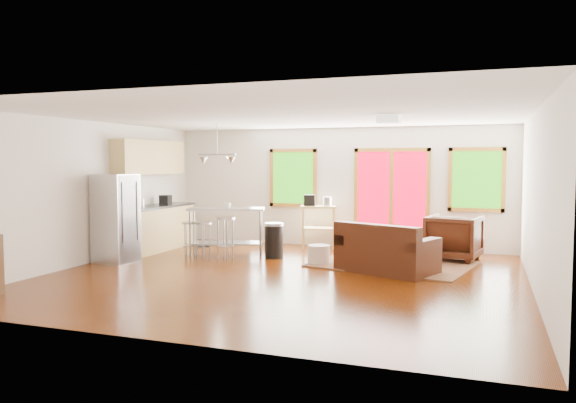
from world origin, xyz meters
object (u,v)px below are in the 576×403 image
(coffee_table, at_px, (415,245))
(armchair, at_px, (454,235))
(rug, at_px, (393,264))
(island, at_px, (226,223))
(ottoman, at_px, (378,249))
(refrigerator, at_px, (116,218))
(kitchen_cart, at_px, (317,212))
(loveseat, at_px, (385,253))

(coffee_table, height_order, armchair, armchair)
(rug, height_order, island, island)
(armchair, distance_m, ottoman, 1.43)
(rug, height_order, ottoman, ottoman)
(refrigerator, height_order, kitchen_cart, refrigerator)
(rug, xyz_separation_m, armchair, (1.00, 0.84, 0.46))
(loveseat, relative_size, ottoman, 3.09)
(rug, height_order, coffee_table, coffee_table)
(rug, height_order, loveseat, loveseat)
(armchair, bearing_deg, coffee_table, 44.24)
(ottoman, bearing_deg, kitchen_cart, 148.26)
(loveseat, bearing_deg, island, -169.57)
(rug, relative_size, armchair, 2.80)
(coffee_table, distance_m, armchair, 0.82)
(loveseat, height_order, refrigerator, refrigerator)
(armchair, bearing_deg, loveseat, 67.96)
(armchair, xyz_separation_m, kitchen_cart, (-2.86, 0.61, 0.31))
(refrigerator, bearing_deg, coffee_table, 23.91)
(coffee_table, distance_m, ottoman, 0.73)
(rug, relative_size, island, 1.65)
(ottoman, relative_size, refrigerator, 0.35)
(loveseat, xyz_separation_m, coffee_table, (0.35, 1.13, -0.01))
(loveseat, distance_m, armchair, 1.88)
(kitchen_cart, bearing_deg, coffee_table, -25.72)
(rug, bearing_deg, coffee_table, 49.85)
(rug, distance_m, loveseat, 0.80)
(rug, relative_size, refrigerator, 1.63)
(rug, distance_m, refrigerator, 5.14)
(rug, distance_m, ottoman, 0.67)
(refrigerator, distance_m, kitchen_cart, 4.17)
(coffee_table, relative_size, ottoman, 1.71)
(coffee_table, relative_size, refrigerator, 0.61)
(armchair, relative_size, kitchen_cart, 0.82)
(kitchen_cart, bearing_deg, refrigerator, -136.33)
(armchair, bearing_deg, kitchen_cart, -1.21)
(ottoman, distance_m, island, 3.01)
(coffee_table, xyz_separation_m, refrigerator, (-5.21, -1.82, 0.50))
(island, bearing_deg, refrigerator, -139.81)
(rug, height_order, kitchen_cart, kitchen_cart)
(island, bearing_deg, kitchen_cart, 47.16)
(armchair, distance_m, refrigerator, 6.31)
(rug, relative_size, kitchen_cart, 2.30)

